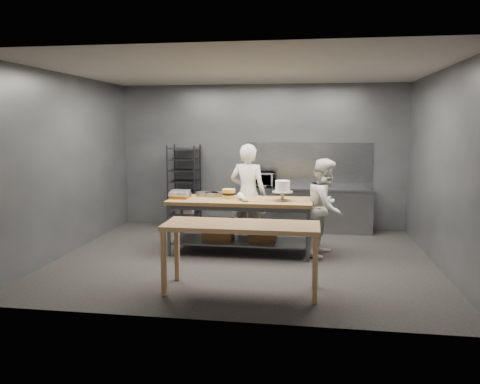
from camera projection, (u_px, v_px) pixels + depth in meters
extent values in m
plane|color=black|center=(244.00, 258.00, 7.65)|extent=(6.00, 6.00, 0.00)
cube|color=#4C4F54|center=(261.00, 156.00, 9.88)|extent=(6.00, 0.04, 3.00)
cube|color=olive|center=(240.00, 201.00, 7.87)|extent=(2.40, 0.90, 0.06)
cube|color=#47494C|center=(240.00, 241.00, 7.97)|extent=(2.25, 0.75, 0.03)
cylinder|color=#47494C|center=(169.00, 231.00, 7.72)|extent=(0.06, 0.06, 0.86)
cylinder|color=#47494C|center=(182.00, 221.00, 8.48)|extent=(0.06, 0.06, 0.86)
cylinder|color=#47494C|center=(308.00, 235.00, 7.38)|extent=(0.06, 0.06, 0.86)
cylinder|color=#47494C|center=(308.00, 225.00, 8.15)|extent=(0.06, 0.06, 0.86)
cube|color=brown|center=(218.00, 229.00, 8.02)|extent=(0.50, 0.40, 0.35)
cube|color=brown|center=(263.00, 231.00, 7.97)|extent=(0.45, 0.38, 0.30)
cube|color=olive|center=(241.00, 226.00, 6.01)|extent=(2.00, 0.70, 0.06)
cube|color=olive|center=(164.00, 263.00, 5.92)|extent=(0.06, 0.06, 0.84)
cube|color=olive|center=(177.00, 251.00, 6.51)|extent=(0.06, 0.06, 0.84)
cube|color=olive|center=(315.00, 270.00, 5.64)|extent=(0.06, 0.06, 0.84)
cube|color=olive|center=(315.00, 256.00, 6.23)|extent=(0.06, 0.06, 0.84)
cube|color=slate|center=(308.00, 188.00, 9.51)|extent=(2.60, 0.60, 0.04)
cube|color=slate|center=(307.00, 210.00, 9.57)|extent=(2.56, 0.56, 0.86)
cube|color=slate|center=(308.00, 164.00, 9.74)|extent=(2.60, 0.02, 0.90)
cube|color=black|center=(185.00, 187.00, 9.81)|extent=(0.62, 0.67, 1.75)
cube|color=beige|center=(185.00, 202.00, 9.86)|extent=(0.39, 0.25, 0.45)
imported|color=white|center=(248.00, 194.00, 8.49)|extent=(0.74, 0.55, 1.83)
imported|color=white|center=(325.00, 207.00, 7.75)|extent=(0.82, 0.93, 1.61)
imported|color=black|center=(261.00, 179.00, 9.63)|extent=(0.54, 0.37, 0.30)
cylinder|color=#B0A48C|center=(282.00, 200.00, 7.70)|extent=(0.20, 0.20, 0.02)
cylinder|color=#B0A48C|center=(282.00, 196.00, 7.69)|extent=(0.06, 0.06, 0.12)
cylinder|color=#B0A48C|center=(282.00, 192.00, 7.68)|extent=(0.34, 0.34, 0.02)
cylinder|color=white|center=(283.00, 186.00, 7.66)|extent=(0.24, 0.24, 0.18)
cylinder|color=#E3CA48|center=(229.00, 197.00, 7.95)|extent=(0.22, 0.22, 0.06)
cylinder|color=black|center=(229.00, 194.00, 7.95)|extent=(0.22, 0.22, 0.04)
cylinder|color=#E3CA48|center=(229.00, 191.00, 7.94)|extent=(0.22, 0.22, 0.06)
cylinder|color=gray|center=(203.00, 194.00, 8.20)|extent=(0.27, 0.27, 0.07)
cylinder|color=gray|center=(212.00, 195.00, 8.14)|extent=(0.25, 0.25, 0.07)
cylinder|color=gray|center=(184.00, 195.00, 8.13)|extent=(0.25, 0.25, 0.07)
cylinder|color=gray|center=(217.00, 194.00, 8.17)|extent=(0.25, 0.25, 0.07)
cone|color=white|center=(243.00, 198.00, 7.65)|extent=(0.24, 0.40, 0.12)
cube|color=slate|center=(257.00, 202.00, 7.59)|extent=(0.28, 0.02, 0.00)
cube|color=black|center=(246.00, 201.00, 7.62)|extent=(0.09, 0.02, 0.02)
cube|color=#A97021|center=(179.00, 197.00, 7.93)|extent=(0.30, 0.20, 0.05)
cube|color=silver|center=(179.00, 194.00, 7.92)|extent=(0.31, 0.21, 0.06)
cube|color=#A97021|center=(181.00, 195.00, 8.18)|extent=(0.30, 0.20, 0.05)
cube|color=silver|center=(181.00, 192.00, 8.17)|extent=(0.31, 0.21, 0.06)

